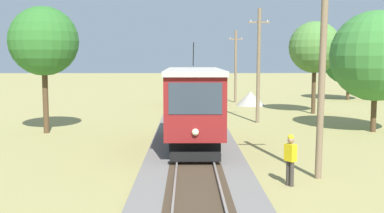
{
  "coord_description": "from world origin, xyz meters",
  "views": [
    {
      "loc": [
        -0.32,
        -4.31,
        4.34
      ],
      "look_at": [
        -0.1,
        16.86,
        2.13
      ],
      "focal_mm": 43.57,
      "sensor_mm": 36.0,
      "label": 1
    }
  ],
  "objects_px": {
    "freight_car": "(190,88)",
    "gravel_pile": "(250,98)",
    "utility_pole_far": "(236,66)",
    "tree_horizon": "(376,56)",
    "tree_right_near": "(44,41)",
    "track_worker": "(290,157)",
    "red_tram": "(194,103)",
    "utility_pole_near_tram": "(322,63)",
    "utility_pole_mid": "(259,65)",
    "tree_left_near": "(349,58)",
    "tree_left_far": "(315,47)"
  },
  "relations": [
    {
      "from": "freight_car",
      "to": "gravel_pile",
      "type": "xyz_separation_m",
      "value": [
        5.5,
        -0.66,
        -0.9
      ]
    },
    {
      "from": "utility_pole_far",
      "to": "tree_horizon",
      "type": "distance_m",
      "value": 19.47
    },
    {
      "from": "tree_right_near",
      "to": "tree_horizon",
      "type": "bearing_deg",
      "value": 0.67
    },
    {
      "from": "utility_pole_far",
      "to": "tree_horizon",
      "type": "bearing_deg",
      "value": -71.27
    },
    {
      "from": "track_worker",
      "to": "tree_horizon",
      "type": "distance_m",
      "value": 14.24
    },
    {
      "from": "red_tram",
      "to": "tree_horizon",
      "type": "height_order",
      "value": "tree_horizon"
    },
    {
      "from": "utility_pole_near_tram",
      "to": "tree_horizon",
      "type": "relative_size",
      "value": 1.15
    },
    {
      "from": "utility_pole_near_tram",
      "to": "tree_right_near",
      "type": "bearing_deg",
      "value": 140.74
    },
    {
      "from": "track_worker",
      "to": "utility_pole_far",
      "type": "bearing_deg",
      "value": -125.67
    },
    {
      "from": "tree_right_near",
      "to": "utility_pole_far",
      "type": "bearing_deg",
      "value": 55.28
    },
    {
      "from": "utility_pole_mid",
      "to": "utility_pole_far",
      "type": "distance_m",
      "value": 14.61
    },
    {
      "from": "tree_left_near",
      "to": "tree_horizon",
      "type": "height_order",
      "value": "tree_horizon"
    },
    {
      "from": "utility_pole_near_tram",
      "to": "tree_left_near",
      "type": "xyz_separation_m",
      "value": [
        12.0,
        31.79,
        0.12
      ]
    },
    {
      "from": "utility_pole_mid",
      "to": "tree_horizon",
      "type": "distance_m",
      "value": 7.34
    },
    {
      "from": "tree_horizon",
      "to": "tree_left_near",
      "type": "bearing_deg",
      "value": 74.7
    },
    {
      "from": "freight_car",
      "to": "tree_right_near",
      "type": "distance_m",
      "value": 18.69
    },
    {
      "from": "utility_pole_mid",
      "to": "track_worker",
      "type": "distance_m",
      "value": 15.73
    },
    {
      "from": "freight_car",
      "to": "gravel_pile",
      "type": "relative_size",
      "value": 1.97
    },
    {
      "from": "utility_pole_near_tram",
      "to": "tree_left_far",
      "type": "relative_size",
      "value": 1.14
    },
    {
      "from": "tree_left_far",
      "to": "tree_horizon",
      "type": "xyz_separation_m",
      "value": [
        1.1,
        -9.05,
        -0.7
      ]
    },
    {
      "from": "red_tram",
      "to": "track_worker",
      "type": "height_order",
      "value": "red_tram"
    },
    {
      "from": "red_tram",
      "to": "utility_pole_mid",
      "type": "relative_size",
      "value": 1.13
    },
    {
      "from": "utility_pole_near_tram",
      "to": "tree_left_far",
      "type": "height_order",
      "value": "utility_pole_near_tram"
    },
    {
      "from": "utility_pole_mid",
      "to": "tree_left_far",
      "type": "relative_size",
      "value": 1.06
    },
    {
      "from": "utility_pole_far",
      "to": "tree_left_far",
      "type": "xyz_separation_m",
      "value": [
        5.14,
        -9.37,
        1.56
      ]
    },
    {
      "from": "gravel_pile",
      "to": "tree_right_near",
      "type": "bearing_deg",
      "value": -131.98
    },
    {
      "from": "utility_pole_far",
      "to": "tree_left_near",
      "type": "distance_m",
      "value": 12.29
    },
    {
      "from": "tree_left_far",
      "to": "utility_pole_mid",
      "type": "bearing_deg",
      "value": -134.47
    },
    {
      "from": "utility_pole_near_tram",
      "to": "track_worker",
      "type": "height_order",
      "value": "utility_pole_near_tram"
    },
    {
      "from": "utility_pole_near_tram",
      "to": "track_worker",
      "type": "relative_size",
      "value": 4.58
    },
    {
      "from": "tree_left_far",
      "to": "gravel_pile",
      "type": "bearing_deg",
      "value": 122.91
    },
    {
      "from": "tree_left_far",
      "to": "tree_right_near",
      "type": "bearing_deg",
      "value": -152.82
    },
    {
      "from": "tree_left_near",
      "to": "tree_horizon",
      "type": "bearing_deg",
      "value": -105.3
    },
    {
      "from": "utility_pole_near_tram",
      "to": "utility_pole_far",
      "type": "bearing_deg",
      "value": 90.0
    },
    {
      "from": "red_tram",
      "to": "gravel_pile",
      "type": "relative_size",
      "value": 3.23
    },
    {
      "from": "tree_right_near",
      "to": "tree_left_far",
      "type": "relative_size",
      "value": 1.01
    },
    {
      "from": "utility_pole_near_tram",
      "to": "tree_left_far",
      "type": "distance_m",
      "value": 20.51
    },
    {
      "from": "utility_pole_near_tram",
      "to": "utility_pole_mid",
      "type": "distance_m",
      "value": 14.6
    },
    {
      "from": "gravel_pile",
      "to": "utility_pole_mid",
      "type": "bearing_deg",
      "value": -95.34
    },
    {
      "from": "tree_left_near",
      "to": "red_tram",
      "type": "bearing_deg",
      "value": -122.23
    },
    {
      "from": "freight_car",
      "to": "tree_left_far",
      "type": "xyz_separation_m",
      "value": [
        9.56,
        -6.95,
        3.6
      ]
    },
    {
      "from": "utility_pole_near_tram",
      "to": "gravel_pile",
      "type": "distance_m",
      "value": 26.37
    },
    {
      "from": "utility_pole_mid",
      "to": "tree_left_far",
      "type": "height_order",
      "value": "utility_pole_mid"
    },
    {
      "from": "freight_car",
      "to": "utility_pole_near_tram",
      "type": "relative_size",
      "value": 0.64
    },
    {
      "from": "freight_car",
      "to": "utility_pole_near_tram",
      "type": "height_order",
      "value": "utility_pole_near_tram"
    },
    {
      "from": "utility_pole_mid",
      "to": "tree_left_near",
      "type": "relative_size",
      "value": 1.08
    },
    {
      "from": "utility_pole_far",
      "to": "tree_left_near",
      "type": "height_order",
      "value": "tree_left_near"
    },
    {
      "from": "utility_pole_near_tram",
      "to": "tree_left_near",
      "type": "distance_m",
      "value": 33.98
    },
    {
      "from": "tree_left_far",
      "to": "tree_horizon",
      "type": "relative_size",
      "value": 1.01
    },
    {
      "from": "utility_pole_far",
      "to": "freight_car",
      "type": "bearing_deg",
      "value": -151.25
    }
  ]
}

